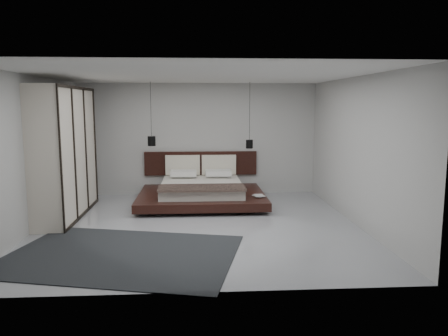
{
  "coord_description": "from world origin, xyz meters",
  "views": [
    {
      "loc": [
        -0.05,
        -8.07,
        2.28
      ],
      "look_at": [
        0.55,
        1.2,
        0.92
      ],
      "focal_mm": 35.0,
      "sensor_mm": 36.0,
      "label": 1
    }
  ],
  "objects": [
    {
      "name": "wardrobe",
      "position": [
        -2.7,
        0.9,
        1.32
      ],
      "size": [
        0.63,
        2.68,
        2.63
      ],
      "color": "beige",
      "rests_on": "floor"
    },
    {
      "name": "rug",
      "position": [
        -1.2,
        -1.59,
        0.01
      ],
      "size": [
        3.91,
        3.18,
        0.01
      ],
      "primitive_type": "cube",
      "rotation": [
        0.0,
        0.0,
        -0.23
      ],
      "color": "black",
      "rests_on": "floor"
    },
    {
      "name": "floor",
      "position": [
        0.0,
        0.0,
        0.0
      ],
      "size": [
        6.0,
        6.0,
        0.0
      ],
      "primitive_type": "plane",
      "color": "#92949A",
      "rests_on": "ground"
    },
    {
      "name": "book_lower",
      "position": [
        1.24,
        1.24,
        0.28
      ],
      "size": [
        0.29,
        0.32,
        0.02
      ],
      "primitive_type": "imported",
      "rotation": [
        0.0,
        0.0,
        0.51
      ],
      "color": "#99724C",
      "rests_on": "bed"
    },
    {
      "name": "pendant_right",
      "position": [
        1.24,
        2.36,
        1.34
      ],
      "size": [
        0.17,
        0.17,
        1.58
      ],
      "color": "black",
      "rests_on": "ceiling"
    },
    {
      "name": "bed",
      "position": [
        0.07,
        1.9,
        0.29
      ],
      "size": [
        2.85,
        2.42,
        1.09
      ],
      "color": "black",
      "rests_on": "floor"
    },
    {
      "name": "wall_left",
      "position": [
        -3.0,
        0.0,
        1.4
      ],
      "size": [
        0.0,
        6.0,
        6.0
      ],
      "primitive_type": "plane",
      "rotation": [
        1.57,
        0.0,
        1.57
      ],
      "color": "#B1B1AF",
      "rests_on": "floor"
    },
    {
      "name": "book_upper",
      "position": [
        1.22,
        1.21,
        0.3
      ],
      "size": [
        0.21,
        0.28,
        0.02
      ],
      "primitive_type": "imported",
      "rotation": [
        0.0,
        0.0,
        0.04
      ],
      "color": "#99724C",
      "rests_on": "book_lower"
    },
    {
      "name": "wall_back",
      "position": [
        0.0,
        3.0,
        1.4
      ],
      "size": [
        6.0,
        0.0,
        6.0
      ],
      "primitive_type": "plane",
      "rotation": [
        1.57,
        0.0,
        0.0
      ],
      "color": "#B1B1AF",
      "rests_on": "floor"
    },
    {
      "name": "ceiling",
      "position": [
        0.0,
        0.0,
        2.8
      ],
      "size": [
        6.0,
        6.0,
        0.0
      ],
      "primitive_type": "plane",
      "rotation": [
        3.14,
        0.0,
        0.0
      ],
      "color": "white",
      "rests_on": "wall_back"
    },
    {
      "name": "lattice_screen",
      "position": [
        -2.95,
        2.45,
        1.3
      ],
      "size": [
        0.05,
        0.9,
        2.6
      ],
      "primitive_type": "cube",
      "color": "black",
      "rests_on": "floor"
    },
    {
      "name": "wall_right",
      "position": [
        3.0,
        0.0,
        1.4
      ],
      "size": [
        0.0,
        6.0,
        6.0
      ],
      "primitive_type": "plane",
      "rotation": [
        1.57,
        0.0,
        -1.57
      ],
      "color": "#B1B1AF",
      "rests_on": "floor"
    },
    {
      "name": "pendant_left",
      "position": [
        -1.1,
        2.36,
        1.42
      ],
      "size": [
        0.19,
        0.19,
        1.5
      ],
      "color": "black",
      "rests_on": "ceiling"
    },
    {
      "name": "wall_front",
      "position": [
        0.0,
        -3.0,
        1.4
      ],
      "size": [
        6.0,
        0.0,
        6.0
      ],
      "primitive_type": "plane",
      "rotation": [
        -1.57,
        0.0,
        0.0
      ],
      "color": "#B1B1AF",
      "rests_on": "floor"
    }
  ]
}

